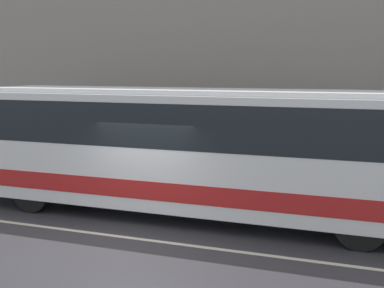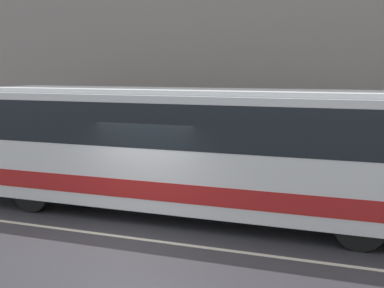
{
  "view_description": "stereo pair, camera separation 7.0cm",
  "coord_description": "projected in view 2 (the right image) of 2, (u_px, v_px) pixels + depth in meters",
  "views": [
    {
      "loc": [
        5.58,
        -10.32,
        3.8
      ],
      "look_at": [
        0.73,
        2.12,
        1.9
      ],
      "focal_mm": 50.0,
      "sensor_mm": 36.0,
      "label": 1
    },
    {
      "loc": [
        5.64,
        -10.3,
        3.8
      ],
      "look_at": [
        0.73,
        2.12,
        1.9
      ],
      "focal_mm": 50.0,
      "sensor_mm": 36.0,
      "label": 2
    }
  ],
  "objects": [
    {
      "name": "sidewalk",
      "position": [
        210.0,
        184.0,
        17.21
      ],
      "size": [
        60.0,
        3.2,
        0.15
      ],
      "color": "#A09E99",
      "rests_on": "ground_plane"
    },
    {
      "name": "lane_stripe",
      "position": [
        127.0,
        237.0,
        12.07
      ],
      "size": [
        54.0,
        0.14,
        0.01
      ],
      "color": "beige",
      "rests_on": "ground_plane"
    },
    {
      "name": "transit_bus",
      "position": [
        179.0,
        145.0,
        13.63
      ],
      "size": [
        12.38,
        2.48,
        3.28
      ],
      "color": "white",
      "rests_on": "ground_plane"
    },
    {
      "name": "ground_plane",
      "position": [
        127.0,
        238.0,
        12.07
      ],
      "size": [
        60.0,
        60.0,
        0.0
      ],
      "primitive_type": "plane",
      "color": "#333338"
    }
  ]
}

